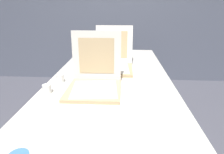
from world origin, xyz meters
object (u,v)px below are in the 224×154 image
object	(u,v)px
pizza_box_front	(94,82)
pizza_box_middle	(113,63)
cup_white_far	(88,61)
cup_white_near_left	(47,89)
cup_white_mid	(75,70)
table	(111,82)
cup_white_near_center	(60,78)
napkin_pile	(94,151)

from	to	relation	value
pizza_box_front	pizza_box_middle	world-z (taller)	pizza_box_front
pizza_box_middle	cup_white_far	size ratio (longest dim) A/B	7.86
pizza_box_middle	cup_white_near_left	distance (m)	0.70
pizza_box_front	cup_white_mid	world-z (taller)	pizza_box_front
pizza_box_front	cup_white_far	bearing A→B (deg)	103.52
pizza_box_front	table	bearing A→B (deg)	67.90
pizza_box_front	cup_white_near_center	size ratio (longest dim) A/B	6.58
pizza_box_front	cup_white_mid	bearing A→B (deg)	123.77
pizza_box_middle	cup_white_mid	bearing A→B (deg)	-154.40
table	cup_white_mid	size ratio (longest dim) A/B	35.45
table	cup_white_near_left	bearing A→B (deg)	-140.82
pizza_box_front	pizza_box_middle	xyz separation A→B (m)	(0.10, 0.47, -0.00)
cup_white_near_center	cup_white_far	bearing A→B (deg)	75.90
table	cup_white_mid	distance (m)	0.33
napkin_pile	cup_white_far	bearing A→B (deg)	101.15
pizza_box_front	cup_white_near_left	bearing A→B (deg)	-165.06
cup_white_far	cup_white_near_center	bearing A→B (deg)	-104.10
pizza_box_front	cup_white_near_left	xyz separation A→B (m)	(-0.31, -0.09, -0.03)
pizza_box_middle	cup_white_far	bearing A→B (deg)	149.25
cup_white_far	cup_white_mid	bearing A→B (deg)	-101.33
cup_white_mid	cup_white_near_left	size ratio (longest dim) A/B	1.00
cup_white_near_center	napkin_pile	bearing A→B (deg)	-63.03
cup_white_near_center	table	bearing A→B (deg)	19.25
cup_white_near_left	napkin_pile	size ratio (longest dim) A/B	0.32
pizza_box_middle	napkin_pile	bearing A→B (deg)	-90.38
table	cup_white_near_center	world-z (taller)	cup_white_near_center
cup_white_far	pizza_box_front	bearing A→B (deg)	-76.06
table	cup_white_near_left	distance (m)	0.54
pizza_box_front	cup_white_near_left	distance (m)	0.32
table	pizza_box_middle	world-z (taller)	pizza_box_middle
cup_white_near_left	cup_white_mid	bearing A→B (deg)	76.91
pizza_box_front	cup_white_mid	xyz separation A→B (m)	(-0.22, 0.32, -0.03)
table	cup_white_near_left	size ratio (longest dim) A/B	35.45
pizza_box_front	cup_white_mid	distance (m)	0.39
cup_white_near_center	cup_white_near_left	size ratio (longest dim) A/B	1.00
cup_white_near_left	pizza_box_front	bearing A→B (deg)	15.36
cup_white_far	napkin_pile	size ratio (longest dim) A/B	0.32
pizza_box_middle	cup_white_near_left	world-z (taller)	pizza_box_middle
pizza_box_middle	cup_white_far	xyz separation A→B (m)	(-0.26, 0.16, -0.02)
table	cup_white_near_left	xyz separation A→B (m)	(-0.41, -0.34, 0.07)
pizza_box_middle	napkin_pile	size ratio (longest dim) A/B	2.49
table	pizza_box_middle	xyz separation A→B (m)	(0.00, 0.22, 0.10)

